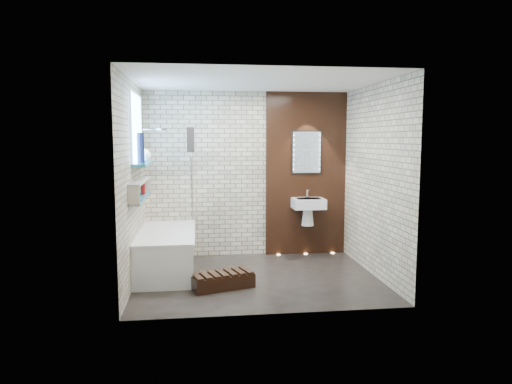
{
  "coord_description": "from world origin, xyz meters",
  "views": [
    {
      "loc": [
        -0.78,
        -6.04,
        1.87
      ],
      "look_at": [
        0.0,
        0.15,
        1.15
      ],
      "focal_mm": 32.64,
      "sensor_mm": 36.0,
      "label": 1
    }
  ],
  "objects": [
    {
      "name": "sill_vases",
      "position": [
        -1.5,
        0.33,
        1.68
      ],
      "size": [
        0.18,
        0.52,
        0.39
      ],
      "color": "#121833",
      "rests_on": "clerestory_window"
    },
    {
      "name": "niche_bottles",
      "position": [
        -1.53,
        0.2,
        1.17
      ],
      "size": [
        0.06,
        0.83,
        0.15
      ],
      "color": "maroon",
      "rests_on": "display_niche"
    },
    {
      "name": "display_niche",
      "position": [
        -1.53,
        0.15,
        1.2
      ],
      "size": [
        0.14,
        1.3,
        0.26
      ],
      "color": "teal",
      "rests_on": "room_shell"
    },
    {
      "name": "walnut_panel",
      "position": [
        0.95,
        1.27,
        1.3
      ],
      "size": [
        1.3,
        0.06,
        2.6
      ],
      "primitive_type": "cube",
      "color": "black",
      "rests_on": "ground"
    },
    {
      "name": "room_shell",
      "position": [
        0.0,
        0.0,
        1.3
      ],
      "size": [
        3.24,
        3.2,
        2.6
      ],
      "color": "#A19780",
      "rests_on": "ground"
    },
    {
      "name": "bath_screen",
      "position": [
        -0.87,
        0.89,
        1.28
      ],
      "size": [
        0.01,
        0.78,
        1.4
      ],
      "primitive_type": "cube",
      "color": "white",
      "rests_on": "bathtub"
    },
    {
      "name": "floor_uplights",
      "position": [
        0.95,
        1.2,
        0.01
      ],
      "size": [
        0.96,
        0.06,
        0.01
      ],
      "color": "#FFD899",
      "rests_on": "ground"
    },
    {
      "name": "washbasin",
      "position": [
        0.95,
        1.07,
        0.79
      ],
      "size": [
        0.5,
        0.36,
        0.58
      ],
      "color": "white",
      "rests_on": "walnut_panel"
    },
    {
      "name": "led_mirror",
      "position": [
        0.95,
        1.23,
        1.65
      ],
      "size": [
        0.5,
        0.02,
        0.7
      ],
      "color": "black",
      "rests_on": "walnut_panel"
    },
    {
      "name": "clerestory_window",
      "position": [
        -1.57,
        0.35,
        1.9
      ],
      "size": [
        0.18,
        1.0,
        0.94
      ],
      "color": "#7FADE0",
      "rests_on": "room_shell"
    },
    {
      "name": "bathtub",
      "position": [
        -1.22,
        0.45,
        0.29
      ],
      "size": [
        0.79,
        1.74,
        0.7
      ],
      "color": "white",
      "rests_on": "ground"
    },
    {
      "name": "walnut_step",
      "position": [
        -0.49,
        -0.35,
        0.09
      ],
      "size": [
        0.84,
        0.56,
        0.17
      ],
      "primitive_type": "cube",
      "rotation": [
        0.0,
        0.0,
        0.31
      ],
      "color": "black",
      "rests_on": "ground"
    },
    {
      "name": "towel",
      "position": [
        -0.87,
        0.6,
        1.85
      ],
      "size": [
        0.1,
        0.26,
        0.35
      ],
      "primitive_type": "cube",
      "color": "#282420",
      "rests_on": "bath_screen"
    },
    {
      "name": "shower_head",
      "position": [
        -1.3,
        0.95,
        2.0
      ],
      "size": [
        0.18,
        0.18,
        0.02
      ],
      "primitive_type": "cylinder",
      "color": "silver",
      "rests_on": "room_shell"
    },
    {
      "name": "ground",
      "position": [
        0.0,
        0.0,
        0.0
      ],
      "size": [
        3.2,
        3.2,
        0.0
      ],
      "primitive_type": "plane",
      "color": "black",
      "rests_on": "ground"
    }
  ]
}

